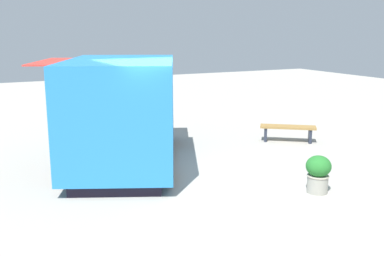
# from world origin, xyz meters

# --- Properties ---
(ground_plane) EXTENTS (40.00, 40.00, 0.00)m
(ground_plane) POSITION_xyz_m (0.00, 0.00, 0.00)
(ground_plane) COLOR #AAA69C
(food_truck) EXTENTS (4.28, 5.43, 2.45)m
(food_truck) POSITION_xyz_m (0.45, -1.49, 1.19)
(food_truck) COLOR #267DC6
(food_truck) RESTS_ON ground_plane
(planter_flowering_far) EXTENTS (0.48, 0.48, 0.73)m
(planter_flowering_far) POSITION_xyz_m (-2.19, 2.07, 0.40)
(planter_flowering_far) COLOR #9B998C
(planter_flowering_far) RESTS_ON ground_plane
(plaza_bench) EXTENTS (1.45, 1.22, 0.45)m
(plaza_bench) POSITION_xyz_m (-4.21, -1.41, 0.34)
(plaza_bench) COLOR olive
(plaza_bench) RESTS_ON ground_plane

